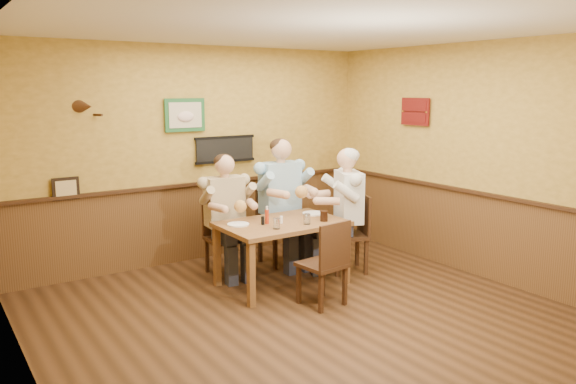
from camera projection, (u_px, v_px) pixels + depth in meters
name	position (u px, v px, depth m)	size (l,w,h in m)	color
room	(313.00, 147.00, 5.47)	(5.02, 5.03, 2.81)	#321E0F
dining_table	(282.00, 230.00, 6.43)	(1.40, 0.90, 0.75)	brown
chair_back_left	(225.00, 237.00, 6.84)	(0.43, 0.43, 0.93)	#3D2413
chair_back_right	(280.00, 225.00, 7.25)	(0.47, 0.47, 1.03)	#3D2413
chair_right_end	(348.00, 233.00, 6.95)	(0.45, 0.45, 0.97)	#3D2413
chair_near_side	(322.00, 262.00, 5.87)	(0.42, 0.42, 0.92)	#3D2413
diner_tan_shirt	(225.00, 221.00, 6.80)	(0.62, 0.62, 1.33)	tan
diner_blue_polo	(280.00, 208.00, 7.21)	(0.68, 0.68, 1.47)	#8DB7D4
diner_white_elder	(348.00, 217.00, 6.91)	(0.64, 0.64, 1.39)	silver
water_glass_left	(277.00, 224.00, 6.09)	(0.08, 0.08, 0.12)	silver
water_glass_mid	(307.00, 219.00, 6.30)	(0.08, 0.08, 0.12)	silver
cola_tumbler	(324.00, 216.00, 6.44)	(0.09, 0.09, 0.12)	black
hot_sauce_bottle	(267.00, 216.00, 6.31)	(0.04, 0.04, 0.18)	#B12E12
salt_shaker	(281.00, 220.00, 6.34)	(0.03, 0.03, 0.08)	white
pepper_shaker	(263.00, 221.00, 6.27)	(0.04, 0.04, 0.10)	black
plate_far_left	(238.00, 224.00, 6.27)	(0.24, 0.24, 0.02)	white
plate_far_right	(313.00, 213.00, 6.81)	(0.27, 0.27, 0.02)	white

